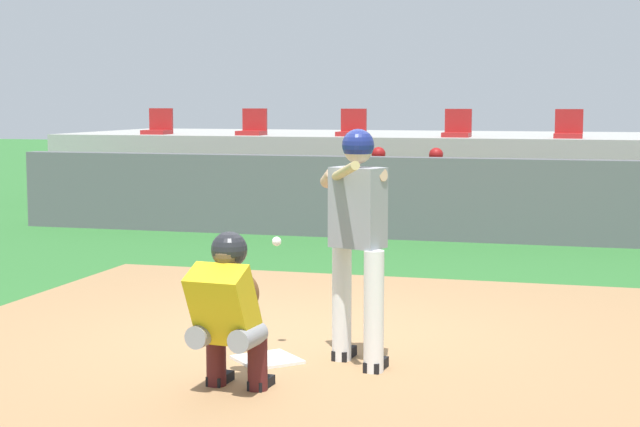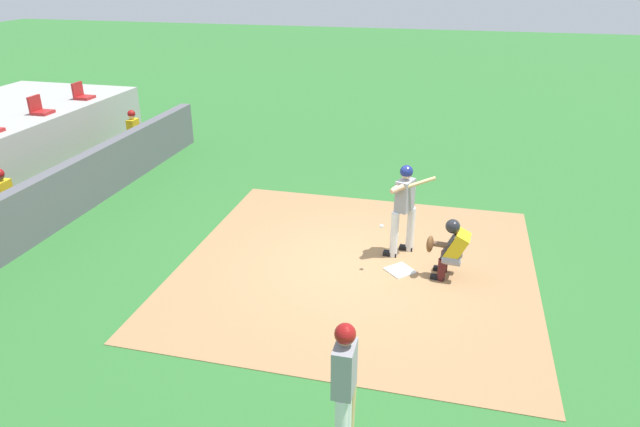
% 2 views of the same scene
% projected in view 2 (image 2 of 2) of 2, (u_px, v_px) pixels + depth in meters
% --- Properties ---
extents(ground_plane, '(80.00, 80.00, 0.00)m').
position_uv_depth(ground_plane, '(357.00, 266.00, 10.47)').
color(ground_plane, '#2D6B2D').
extents(dirt_infield, '(6.40, 6.40, 0.01)m').
position_uv_depth(dirt_infield, '(357.00, 266.00, 10.47)').
color(dirt_infield, '#9E754C').
rests_on(dirt_infield, ground).
extents(home_plate, '(0.62, 0.62, 0.02)m').
position_uv_depth(home_plate, '(400.00, 270.00, 10.29)').
color(home_plate, white).
rests_on(home_plate, dirt_infield).
extents(batter_at_plate, '(0.59, 0.87, 1.80)m').
position_uv_depth(batter_at_plate, '(404.00, 205.00, 10.50)').
color(batter_at_plate, silver).
rests_on(batter_at_plate, ground).
extents(catcher_crouched, '(0.51, 1.59, 1.13)m').
position_uv_depth(catcher_crouched, '(450.00, 247.00, 9.88)').
color(catcher_crouched, gray).
rests_on(catcher_crouched, ground).
extents(on_deck_batter, '(0.58, 0.23, 1.79)m').
position_uv_depth(on_deck_batter, '(344.00, 383.00, 6.09)').
color(on_deck_batter, silver).
rests_on(on_deck_batter, ground).
extents(dugout_wall, '(13.00, 0.30, 1.20)m').
position_uv_depth(dugout_wall, '(47.00, 204.00, 11.64)').
color(dugout_wall, '#59595E').
rests_on(dugout_wall, ground).
extents(dugout_bench, '(11.80, 0.44, 0.45)m').
position_uv_depth(dugout_bench, '(10.00, 215.00, 12.01)').
color(dugout_bench, olive).
rests_on(dugout_bench, ground).
extents(dugout_player_1, '(0.49, 0.70, 1.30)m').
position_uv_depth(dugout_player_1, '(10.00, 197.00, 11.75)').
color(dugout_player_1, '#939399').
rests_on(dugout_player_1, ground).
extents(dugout_player_2, '(0.49, 0.70, 1.30)m').
position_uv_depth(dugout_player_2, '(138.00, 132.00, 16.26)').
color(dugout_player_2, '#939399').
rests_on(dugout_player_2, ground).
extents(stadium_seat_5, '(0.46, 0.46, 0.48)m').
position_uv_depth(stadium_seat_5, '(39.00, 109.00, 15.18)').
color(stadium_seat_5, '#A51E1E').
rests_on(stadium_seat_5, stands_platform).
extents(stadium_seat_6, '(0.46, 0.46, 0.48)m').
position_uv_depth(stadium_seat_6, '(82.00, 94.00, 16.82)').
color(stadium_seat_6, '#A51E1E').
rests_on(stadium_seat_6, stands_platform).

